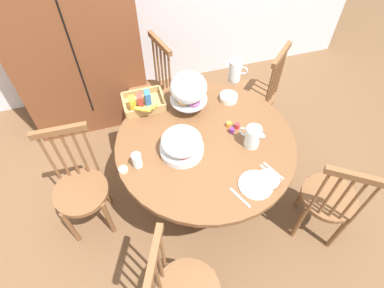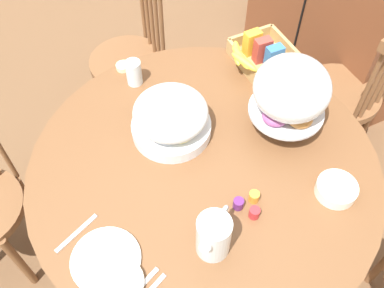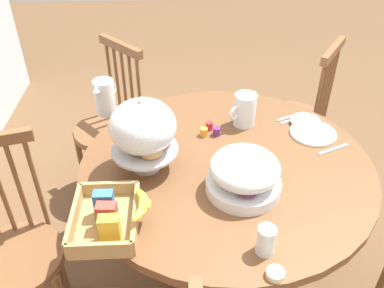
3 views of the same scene
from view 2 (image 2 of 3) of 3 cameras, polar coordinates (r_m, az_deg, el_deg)
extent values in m
plane|color=brown|center=(2.24, -4.94, -12.30)|extent=(10.00, 10.00, 0.00)
cylinder|color=brown|center=(1.58, 1.60, -3.05)|extent=(1.28, 1.28, 0.04)
cylinder|color=brown|center=(1.86, 1.37, -8.79)|extent=(0.14, 0.14, 0.63)
cylinder|color=brown|center=(2.18, 1.19, -13.17)|extent=(0.56, 0.56, 0.06)
cylinder|color=brown|center=(2.30, 19.02, 6.32)|extent=(0.40, 0.40, 0.04)
cylinder|color=brown|center=(2.59, 17.10, 6.13)|extent=(0.04, 0.04, 0.45)
cylinder|color=brown|center=(2.42, 13.12, 3.03)|extent=(0.04, 0.04, 0.45)
cylinder|color=brown|center=(2.52, 21.98, 2.48)|extent=(0.04, 0.04, 0.45)
cylinder|color=brown|center=(2.34, 18.26, -0.97)|extent=(0.04, 0.04, 0.45)
cylinder|color=brown|center=(2.05, 23.13, 7.40)|extent=(0.02, 0.02, 0.48)
cylinder|color=brown|center=(2.00, 22.06, 6.52)|extent=(0.02, 0.02, 0.48)
cylinder|color=brown|center=(2.37, -8.58, 10.64)|extent=(0.40, 0.40, 0.04)
cylinder|color=brown|center=(2.60, -11.93, 7.89)|extent=(0.04, 0.04, 0.45)
cylinder|color=brown|center=(2.41, -9.96, 3.65)|extent=(0.04, 0.04, 0.45)
cylinder|color=brown|center=(2.65, -6.13, 9.81)|extent=(0.04, 0.04, 0.45)
cylinder|color=brown|center=(2.46, -3.79, 5.77)|extent=(0.04, 0.04, 0.45)
cylinder|color=brown|center=(2.36, -6.67, 18.19)|extent=(0.02, 0.02, 0.48)
cylinder|color=brown|center=(2.30, -6.03, 17.31)|extent=(0.02, 0.02, 0.48)
cylinder|color=brown|center=(2.25, -5.36, 16.38)|extent=(0.02, 0.02, 0.48)
cylinder|color=brown|center=(2.20, -4.67, 15.40)|extent=(0.02, 0.02, 0.48)
cylinder|color=brown|center=(2.14, -3.96, 14.38)|extent=(0.02, 0.02, 0.48)
cylinder|color=brown|center=(2.08, -21.85, -14.33)|extent=(0.04, 0.04, 0.45)
cylinder|color=brown|center=(2.19, -20.44, -7.61)|extent=(0.04, 0.04, 0.45)
cylinder|color=silver|center=(1.69, 11.83, 2.42)|extent=(0.12, 0.12, 0.02)
cylinder|color=silver|center=(1.66, 12.04, 3.23)|extent=(0.03, 0.03, 0.09)
cylinder|color=silver|center=(1.63, 12.34, 4.38)|extent=(0.28, 0.28, 0.01)
torus|color=#B27033|center=(1.58, 14.04, 3.40)|extent=(0.10, 0.10, 0.03)
torus|color=#D19347|center=(1.62, 13.81, 4.89)|extent=(0.10, 0.10, 0.03)
torus|color=#935628|center=(1.63, 12.71, 5.70)|extent=(0.10, 0.10, 0.03)
torus|color=tan|center=(1.62, 10.76, 5.74)|extent=(0.10, 0.10, 0.03)
torus|color=#994C84|center=(1.57, 10.96, 3.66)|extent=(0.10, 0.10, 0.03)
ellipsoid|color=silver|center=(1.54, 13.08, 7.22)|extent=(0.27, 0.27, 0.22)
sphere|color=silver|center=(1.46, 13.95, 10.48)|extent=(0.02, 0.02, 0.02)
cylinder|color=silver|center=(1.63, -2.73, 2.16)|extent=(0.30, 0.30, 0.05)
ellipsoid|color=beige|center=(1.56, -1.55, 1.37)|extent=(0.09, 0.09, 0.03)
ellipsoid|color=#8CBF59|center=(1.62, -0.57, 3.76)|extent=(0.09, 0.09, 0.03)
ellipsoid|color=#6B2D4C|center=(1.64, -3.75, 4.62)|extent=(0.09, 0.09, 0.03)
ellipsoid|color=#CC3D33|center=(1.59, -5.08, 2.32)|extent=(0.09, 0.09, 0.03)
ellipsoid|color=silver|center=(1.56, -2.86, 4.24)|extent=(0.28, 0.28, 0.13)
cylinder|color=silver|center=(1.33, 2.86, -12.07)|extent=(0.11, 0.11, 0.16)
cylinder|color=orange|center=(1.35, 2.82, -12.51)|extent=(0.09, 0.09, 0.11)
cone|color=silver|center=(1.24, 1.76, -13.16)|extent=(0.05, 0.05, 0.03)
torus|color=silver|center=(1.35, 4.09, -9.50)|extent=(0.06, 0.07, 0.07)
cube|color=tan|center=(1.93, 9.86, 10.45)|extent=(0.30, 0.22, 0.01)
cube|color=tan|center=(1.86, 7.08, 10.17)|extent=(0.30, 0.02, 0.07)
cube|color=tan|center=(1.96, 12.73, 11.93)|extent=(0.30, 0.02, 0.07)
cube|color=tan|center=(2.00, 7.64, 13.74)|extent=(0.02, 0.22, 0.07)
cube|color=tan|center=(1.82, 12.49, 8.17)|extent=(0.02, 0.22, 0.07)
cube|color=gold|center=(1.92, 7.95, 13.15)|extent=(0.05, 0.07, 0.11)
cube|color=#B23D33|center=(1.89, 9.28, 12.17)|extent=(0.05, 0.07, 0.11)
cube|color=#336BAD|center=(1.87, 10.77, 11.17)|extent=(0.05, 0.07, 0.11)
ellipsoid|color=yellow|center=(1.82, 5.96, 11.87)|extent=(0.14, 0.08, 0.05)
ellipsoid|color=yellow|center=(1.80, 6.44, 11.30)|extent=(0.13, 0.03, 0.05)
ellipsoid|color=yellow|center=(1.79, 6.93, 10.71)|extent=(0.14, 0.08, 0.05)
cylinder|color=white|center=(1.41, -11.33, -14.79)|extent=(0.22, 0.22, 0.01)
cylinder|color=white|center=(1.36, -9.62, -17.62)|extent=(0.15, 0.15, 0.01)
cylinder|color=white|center=(1.56, 18.54, -5.69)|extent=(0.14, 0.14, 0.04)
cylinder|color=silver|center=(1.80, -7.70, 9.35)|extent=(0.06, 0.06, 0.11)
cylinder|color=beige|center=(1.90, -9.11, 10.09)|extent=(0.06, 0.06, 0.02)
cylinder|color=#B7282D|center=(1.45, 8.25, -9.00)|extent=(0.04, 0.04, 0.04)
cylinder|color=orange|center=(1.48, 8.20, -6.92)|extent=(0.04, 0.04, 0.04)
cylinder|color=#5B2366|center=(1.46, 6.16, -7.86)|extent=(0.04, 0.04, 0.04)
cube|color=silver|center=(1.47, -15.03, -11.32)|extent=(0.08, 0.16, 0.01)
camera|label=1|loc=(1.63, -86.55, 31.67)|focal=29.81mm
camera|label=3|loc=(2.27, -14.21, 47.80)|focal=38.41mm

